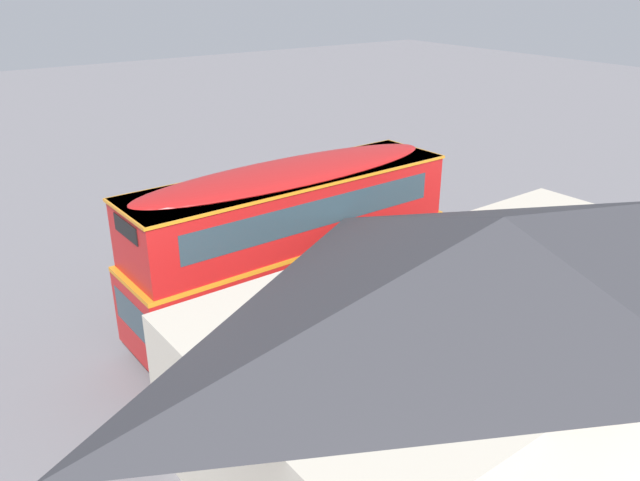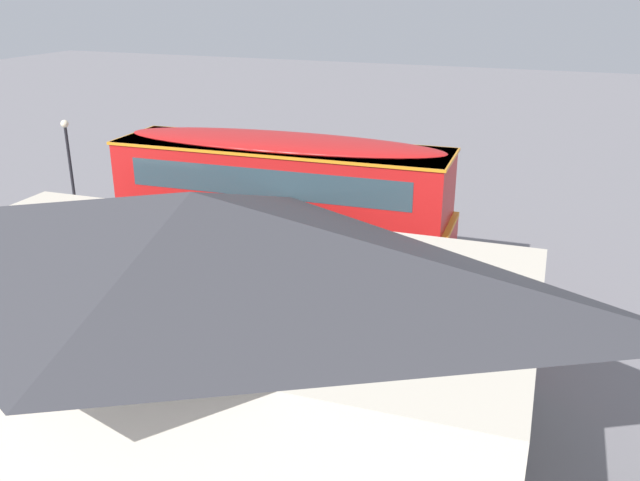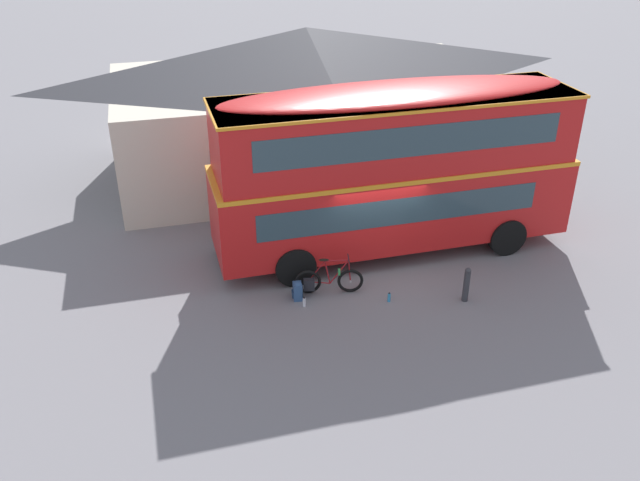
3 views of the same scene
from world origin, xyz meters
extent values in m
plane|color=slate|center=(0.00, 0.00, 0.00)|extent=(120.00, 120.00, 0.00)
cylinder|color=black|center=(3.80, 2.15, 0.55)|extent=(1.11, 0.32, 1.10)
cylinder|color=black|center=(3.90, -0.23, 0.55)|extent=(1.11, 0.32, 1.10)
cylinder|color=black|center=(-2.39, 1.90, 0.55)|extent=(1.11, 0.32, 1.10)
cylinder|color=black|center=(-2.29, -0.48, 0.55)|extent=(1.11, 0.32, 1.10)
cube|color=red|center=(0.76, 0.84, 1.52)|extent=(10.08, 2.91, 2.10)
cube|color=orange|center=(0.76, 0.84, 2.60)|extent=(10.10, 2.93, 0.12)
cube|color=red|center=(0.76, 0.84, 3.58)|extent=(9.78, 2.84, 1.90)
ellipsoid|color=red|center=(0.76, 0.84, 4.61)|extent=(9.58, 2.79, 0.36)
cube|color=#2D424C|center=(5.73, 1.04, 1.77)|extent=(0.14, 2.05, 0.90)
cube|color=black|center=(5.60, 1.03, 4.10)|extent=(0.12, 1.38, 0.44)
cube|color=#2D424C|center=(0.61, -0.41, 1.82)|extent=(7.79, 0.36, 0.76)
cube|color=#2D424C|center=(0.81, -0.38, 3.73)|extent=(8.19, 0.37, 0.80)
cube|color=#2D424C|center=(0.51, 2.07, 1.82)|extent=(7.79, 0.36, 0.76)
cube|color=#2D424C|center=(0.71, 2.05, 3.73)|extent=(8.19, 0.37, 0.80)
cube|color=orange|center=(0.76, 0.84, 4.49)|extent=(9.88, 2.93, 0.08)
torus|color=black|center=(-0.97, -1.16, 0.34)|extent=(0.68, 0.20, 0.68)
torus|color=black|center=(-2.05, -0.97, 0.34)|extent=(0.68, 0.20, 0.68)
cylinder|color=#B2B2B7|center=(-0.97, -1.16, 0.34)|extent=(0.07, 0.11, 0.05)
cylinder|color=#B2B2B7|center=(-2.05, -0.97, 0.34)|extent=(0.07, 0.11, 0.05)
cylinder|color=maroon|center=(-1.26, -1.11, 0.62)|extent=(0.50, 0.13, 0.70)
cylinder|color=maroon|center=(-1.33, -1.10, 0.96)|extent=(0.61, 0.15, 0.04)
cylinder|color=maroon|center=(-1.56, -1.05, 0.62)|extent=(0.18, 0.07, 0.68)
cylinder|color=maroon|center=(-1.77, -1.02, 0.31)|extent=(0.57, 0.13, 0.09)
cylinder|color=maroon|center=(-1.84, -1.00, 0.65)|extent=(0.45, 0.11, 0.63)
cylinder|color=maroon|center=(-1.00, -1.16, 0.65)|extent=(0.10, 0.05, 0.62)
cylinder|color=black|center=(-1.03, -1.15, 1.01)|extent=(0.11, 0.46, 0.03)
ellipsoid|color=black|center=(-1.65, -1.04, 0.99)|extent=(0.27, 0.15, 0.06)
cube|color=black|center=(-2.06, -1.13, 0.36)|extent=(0.30, 0.19, 0.32)
cylinder|color=green|center=(-1.26, -1.11, 0.62)|extent=(0.07, 0.07, 0.18)
cube|color=#2D4C7A|center=(-2.37, -1.17, 0.23)|extent=(0.24, 0.30, 0.47)
ellipsoid|color=#2D4C7A|center=(-2.37, -1.17, 0.47)|extent=(0.23, 0.29, 0.10)
cube|color=navy|center=(-2.50, -1.17, 0.16)|extent=(0.05, 0.20, 0.16)
cylinder|color=black|center=(-2.26, -1.26, 0.23)|extent=(0.04, 0.04, 0.37)
cylinder|color=black|center=(-2.25, -1.10, 0.23)|extent=(0.04, 0.04, 0.37)
cylinder|color=silver|center=(-2.28, -1.54, 0.12)|extent=(0.08, 0.08, 0.24)
cylinder|color=black|center=(-2.28, -1.54, 0.25)|extent=(0.05, 0.05, 0.03)
cylinder|color=#338CBF|center=(-0.12, -1.82, 0.12)|extent=(0.08, 0.08, 0.24)
cylinder|color=black|center=(-0.12, -1.82, 0.25)|extent=(0.05, 0.05, 0.02)
cube|color=beige|center=(-0.29, 7.34, 1.73)|extent=(13.45, 7.36, 3.45)
pyramid|color=#38383D|center=(-0.29, 7.34, 4.27)|extent=(13.86, 7.78, 1.63)
cube|color=#3D2319|center=(-0.18, 3.86, 1.05)|extent=(1.10, 0.08, 2.10)
cube|color=#2D424C|center=(-3.49, 3.75, 1.90)|extent=(1.10, 0.08, 0.90)
cube|color=#2D424C|center=(3.13, 3.97, 1.90)|extent=(1.10, 0.08, 0.90)
cylinder|color=black|center=(10.07, -1.11, 2.00)|extent=(0.11, 0.11, 4.00)
sphere|color=#F2E5BF|center=(10.07, -1.11, 4.12)|extent=(0.28, 0.28, 0.28)
cylinder|color=#333338|center=(1.78, -2.22, 0.42)|extent=(0.16, 0.16, 0.85)
sphere|color=#333338|center=(1.78, -2.22, 0.89)|extent=(0.16, 0.16, 0.16)
camera|label=1|loc=(9.83, 15.07, 9.77)|focal=35.35mm
camera|label=2|loc=(-7.09, 18.11, 8.85)|focal=38.13mm
camera|label=3|loc=(-5.06, -15.28, 9.60)|focal=37.51mm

